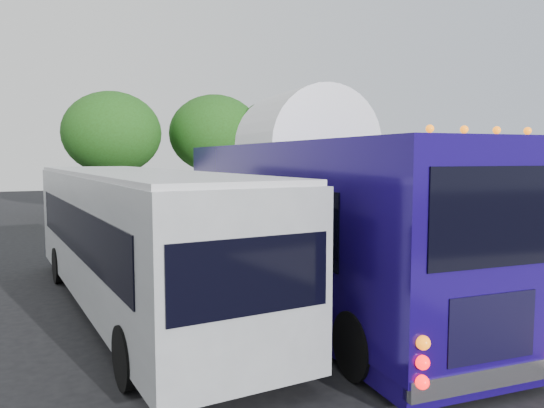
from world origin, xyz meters
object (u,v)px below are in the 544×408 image
ped_a (338,238)px  ped_b (417,260)px  coach_bus (304,210)px  sign_board (509,243)px  ped_d (310,225)px  city_bus (134,233)px  ped_c (345,222)px

ped_a → ped_b: ped_a is taller
coach_bus → sign_board: bearing=1.2°
ped_d → coach_bus: bearing=53.8°
city_bus → ped_c: 9.38m
city_bus → coach_bus: bearing=-13.7°
ped_a → ped_c: size_ratio=1.01×
ped_d → sign_board: (3.63, -5.30, -0.07)m
ped_d → sign_board: ped_d is taller
ped_c → sign_board: size_ratio=1.57×
ped_a → ped_b: bearing=-106.7°
coach_bus → ped_c: (4.36, 5.02, -1.07)m
ped_a → sign_board: (4.48, -2.03, -0.13)m
city_bus → ped_c: bearing=23.5°
city_bus → ped_b: 6.41m
city_bus → ped_b: (5.95, -2.30, -0.67)m
ped_a → ped_b: 3.40m
ped_a → ped_d: bearing=58.7°
ped_c → sign_board: 5.74m
ped_c → ped_d: bearing=-38.1°
ped_b → ped_d: (0.85, 6.67, -0.04)m
ped_c → sign_board: ped_c is taller
ped_b → ped_d: 6.72m
coach_bus → sign_board: (6.53, -0.29, -1.20)m
coach_bus → sign_board: coach_bus is taller
ped_d → city_bus: bearing=26.7°
city_bus → ped_a: size_ratio=6.40×
ped_c → sign_board: (2.17, -5.32, -0.12)m
coach_bus → ped_a: 2.89m
ped_a → ped_d: 3.38m
coach_bus → ped_d: size_ratio=7.39×
ped_b → ped_d: ped_b is taller
ped_c → ped_b: bearing=32.0°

